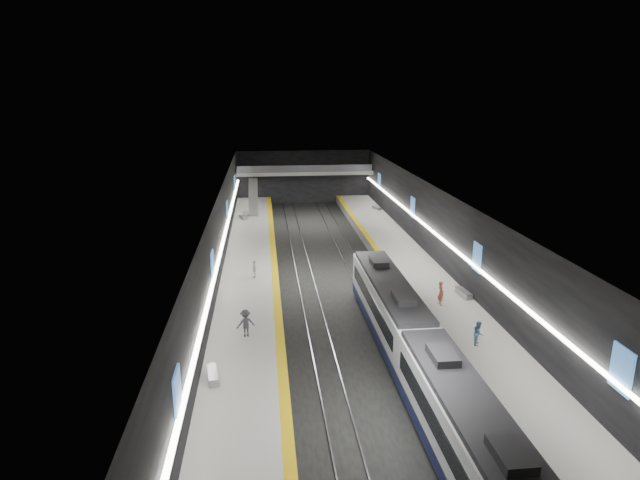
{
  "coord_description": "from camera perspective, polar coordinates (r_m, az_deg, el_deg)",
  "views": [
    {
      "loc": [
        -6.1,
        -45.22,
        16.82
      ],
      "look_at": [
        -0.58,
        6.18,
        2.2
      ],
      "focal_mm": 30.0,
      "sensor_mm": 36.0,
      "label": 1
    }
  ],
  "objects": [
    {
      "name": "mezzanine_bridge",
      "position": [
        79.27,
        -1.66,
        7.23
      ],
      "size": [
        20.0,
        3.0,
        1.5
      ],
      "color": "gray",
      "rests_on": "wall_left"
    },
    {
      "name": "bench_right_far",
      "position": [
        73.32,
        6.06,
        3.4
      ],
      "size": [
        1.0,
        1.74,
        0.41
      ],
      "primitive_type": "cube",
      "rotation": [
        0.0,
        0.0,
        0.34
      ],
      "color": "#99999E",
      "rests_on": "platform_right"
    },
    {
      "name": "cove_light_left",
      "position": [
        47.2,
        -10.38,
        -0.49
      ],
      "size": [
        0.25,
        68.6,
        0.12
      ],
      "primitive_type": "cube",
      "color": "white",
      "rests_on": "wall_left"
    },
    {
      "name": "wall_back",
      "position": [
        81.47,
        -1.77,
        6.73
      ],
      "size": [
        20.0,
        0.04,
        8.0
      ],
      "primitive_type": "cube",
      "color": "black",
      "rests_on": "ground"
    },
    {
      "name": "platform_left",
      "position": [
        48.09,
        -7.45,
        -4.18
      ],
      "size": [
        5.0,
        70.0,
        1.0
      ],
      "primitive_type": "cube",
      "color": "slate",
      "rests_on": "ground"
    },
    {
      "name": "tactile_strip_left",
      "position": [
        47.91,
        -4.84,
        -3.52
      ],
      "size": [
        0.6,
        70.0,
        0.02
      ],
      "primitive_type": "cube",
      "color": "#DDB10B",
      "rests_on": "platform_left"
    },
    {
      "name": "cove_light_right",
      "position": [
        49.67,
        12.77,
        0.19
      ],
      "size": [
        0.25,
        68.6,
        0.12
      ],
      "primitive_type": "cube",
      "color": "white",
      "rests_on": "wall_right"
    },
    {
      "name": "bench_left_near",
      "position": [
        31.72,
        -11.38,
        -13.96
      ],
      "size": [
        0.86,
        2.02,
        0.48
      ],
      "primitive_type": "cube",
      "rotation": [
        0.0,
        0.0,
        0.17
      ],
      "color": "#99999E",
      "rests_on": "platform_left"
    },
    {
      "name": "tile_surface_left",
      "position": [
        47.92,
        -7.47,
        -3.61
      ],
      "size": [
        5.0,
        70.0,
        0.02
      ],
      "primitive_type": "cube",
      "color": "#ABABA6",
      "rests_on": "platform_left"
    },
    {
      "name": "bench_right_near",
      "position": [
        44.01,
        15.08,
        -5.51
      ],
      "size": [
        0.75,
        2.02,
        0.48
      ],
      "primitive_type": "cube",
      "rotation": [
        0.0,
        0.0,
        0.11
      ],
      "color": "#99999E",
      "rests_on": "platform_right"
    },
    {
      "name": "passenger_right_a",
      "position": [
        41.6,
        12.77,
        -5.57
      ],
      "size": [
        0.51,
        0.73,
        1.89
      ],
      "primitive_type": "imported",
      "rotation": [
        0.0,
        0.0,
        1.66
      ],
      "color": "#BA5A45",
      "rests_on": "platform_right"
    },
    {
      "name": "tactile_strip_right",
      "position": [
        49.24,
        7.6,
        -3.07
      ],
      "size": [
        0.6,
        70.0,
        0.02
      ],
      "primitive_type": "cube",
      "color": "#DDB10B",
      "rests_on": "platform_right"
    },
    {
      "name": "ground",
      "position": [
        48.63,
        1.46,
        -4.45
      ],
      "size": [
        70.0,
        70.0,
        0.0
      ],
      "primitive_type": "plane",
      "color": "black",
      "rests_on": "ground"
    },
    {
      "name": "passenger_left_b",
      "position": [
        35.98,
        -7.94,
        -8.8
      ],
      "size": [
        1.37,
        1.04,
        1.88
      ],
      "primitive_type": "imported",
      "rotation": [
        0.0,
        0.0,
        3.46
      ],
      "color": "#3A3940",
      "rests_on": "platform_left"
    },
    {
      "name": "escalator",
      "position": [
        72.58,
        -7.14,
        4.61
      ],
      "size": [
        1.2,
        7.5,
        3.92
      ],
      "primitive_type": "cube",
      "rotation": [
        0.44,
        0.0,
        0.0
      ],
      "color": "#99999E",
      "rests_on": "platform_left"
    },
    {
      "name": "passenger_right_b",
      "position": [
        36.09,
        16.55,
        -9.51
      ],
      "size": [
        0.88,
        0.96,
        1.59
      ],
      "primitive_type": "imported",
      "rotation": [
        0.0,
        0.0,
        1.12
      ],
      "color": "teal",
      "rests_on": "platform_right"
    },
    {
      "name": "tile_surface_right",
      "position": [
        49.8,
        10.07,
        -2.97
      ],
      "size": [
        5.0,
        70.0,
        0.02
      ],
      "primitive_type": "cube",
      "color": "#ABABA6",
      "rests_on": "platform_right"
    },
    {
      "name": "passenger_left_a",
      "position": [
        46.73,
        -7.01,
        -3.09
      ],
      "size": [
        0.5,
        0.97,
        1.58
      ],
      "primitive_type": "imported",
      "rotation": [
        0.0,
        0.0,
        -1.69
      ],
      "color": "silver",
      "rests_on": "platform_left"
    },
    {
      "name": "ad_posters",
      "position": [
        48.22,
        1.34,
        0.98
      ],
      "size": [
        19.94,
        53.5,
        2.2
      ],
      "color": "#4581D0",
      "rests_on": "wall_left"
    },
    {
      "name": "rails",
      "position": [
        48.61,
        1.46,
        -4.38
      ],
      "size": [
        6.52,
        70.0,
        0.12
      ],
      "color": "gray",
      "rests_on": "ground"
    },
    {
      "name": "platform_right",
      "position": [
        49.96,
        10.04,
        -3.53
      ],
      "size": [
        5.0,
        70.0,
        1.0
      ],
      "primitive_type": "cube",
      "color": "slate",
      "rests_on": "ground"
    },
    {
      "name": "wall_right",
      "position": [
        49.68,
        13.0,
        0.42
      ],
      "size": [
        0.04,
        70.0,
        8.0
      ],
      "primitive_type": "cube",
      "color": "black",
      "rests_on": "ground"
    },
    {
      "name": "train",
      "position": [
        31.73,
        10.55,
        -11.94
      ],
      "size": [
        2.69,
        30.05,
        3.6
      ],
      "color": "#0F1539",
      "rests_on": "ground"
    },
    {
      "name": "wall_left",
      "position": [
        47.16,
        -10.64,
        -0.26
      ],
      "size": [
        0.04,
        70.0,
        8.0
      ],
      "primitive_type": "cube",
      "color": "black",
      "rests_on": "ground"
    },
    {
      "name": "bench_left_far",
      "position": [
        68.34,
        -8.22,
        2.44
      ],
      "size": [
        1.1,
        1.95,
        0.46
      ],
      "primitive_type": "cube",
      "rotation": [
        0.0,
        0.0,
        0.33
      ],
      "color": "#99999E",
      "rests_on": "platform_left"
    },
    {
      "name": "ceiling",
      "position": [
        46.47,
        1.53,
        4.84
      ],
      "size": [
        20.0,
        70.0,
        0.04
      ],
      "primitive_type": "cube",
      "rotation": [
        3.14,
        0.0,
        0.0
      ],
      "color": "beige",
      "rests_on": "wall_left"
    }
  ]
}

